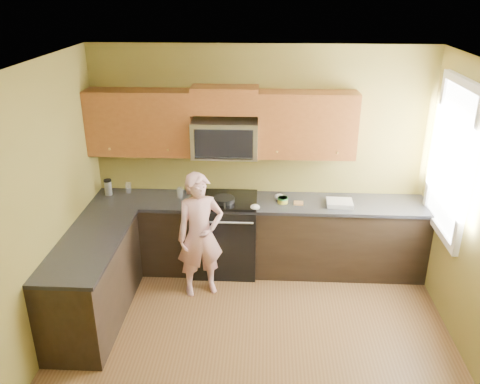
# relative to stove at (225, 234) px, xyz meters

# --- Properties ---
(floor) EXTENTS (4.00, 4.00, 0.00)m
(floor) POSITION_rel_stove_xyz_m (0.40, -1.68, -0.47)
(floor) COLOR brown
(floor) RESTS_ON ground
(ceiling) EXTENTS (4.00, 4.00, 0.00)m
(ceiling) POSITION_rel_stove_xyz_m (0.40, -1.68, 2.23)
(ceiling) COLOR white
(ceiling) RESTS_ON ground
(wall_back) EXTENTS (4.00, 0.00, 4.00)m
(wall_back) POSITION_rel_stove_xyz_m (0.40, 0.32, 0.88)
(wall_back) COLOR olive
(wall_back) RESTS_ON ground
(wall_left) EXTENTS (0.00, 4.00, 4.00)m
(wall_left) POSITION_rel_stove_xyz_m (-1.60, -1.68, 0.88)
(wall_left) COLOR olive
(wall_left) RESTS_ON ground
(cabinet_back_run) EXTENTS (4.00, 0.60, 0.88)m
(cabinet_back_run) POSITION_rel_stove_xyz_m (0.40, 0.02, -0.03)
(cabinet_back_run) COLOR black
(cabinet_back_run) RESTS_ON floor
(cabinet_left_run) EXTENTS (0.60, 1.60, 0.88)m
(cabinet_left_run) POSITION_rel_stove_xyz_m (-1.30, -1.08, -0.03)
(cabinet_left_run) COLOR black
(cabinet_left_run) RESTS_ON floor
(countertop_back) EXTENTS (4.00, 0.62, 0.04)m
(countertop_back) POSITION_rel_stove_xyz_m (0.40, 0.01, 0.43)
(countertop_back) COLOR black
(countertop_back) RESTS_ON cabinet_back_run
(countertop_left) EXTENTS (0.62, 1.60, 0.04)m
(countertop_left) POSITION_rel_stove_xyz_m (-1.29, -1.08, 0.43)
(countertop_left) COLOR black
(countertop_left) RESTS_ON cabinet_left_run
(stove) EXTENTS (0.76, 0.65, 0.95)m
(stove) POSITION_rel_stove_xyz_m (0.00, 0.00, 0.00)
(stove) COLOR black
(stove) RESTS_ON floor
(microwave) EXTENTS (0.76, 0.40, 0.42)m
(microwave) POSITION_rel_stove_xyz_m (0.00, 0.12, 0.97)
(microwave) COLOR silver
(microwave) RESTS_ON wall_back
(upper_cab_left) EXTENTS (1.22, 0.33, 0.75)m
(upper_cab_left) POSITION_rel_stove_xyz_m (-0.99, 0.16, 0.97)
(upper_cab_left) COLOR brown
(upper_cab_left) RESTS_ON wall_back
(upper_cab_right) EXTENTS (1.12, 0.33, 0.75)m
(upper_cab_right) POSITION_rel_stove_xyz_m (0.94, 0.16, 0.97)
(upper_cab_right) COLOR brown
(upper_cab_right) RESTS_ON wall_back
(upper_cab_over_mw) EXTENTS (0.76, 0.33, 0.30)m
(upper_cab_over_mw) POSITION_rel_stove_xyz_m (0.00, 0.16, 1.62)
(upper_cab_over_mw) COLOR brown
(upper_cab_over_mw) RESTS_ON wall_back
(window) EXTENTS (0.06, 1.06, 1.66)m
(window) POSITION_rel_stove_xyz_m (2.38, -0.48, 1.17)
(window) COLOR white
(window) RESTS_ON wall_right
(woman) EXTENTS (0.62, 0.51, 1.46)m
(woman) POSITION_rel_stove_xyz_m (-0.24, -0.53, 0.25)
(woman) COLOR #D2696E
(woman) RESTS_ON floor
(frying_pan) EXTENTS (0.31, 0.47, 0.06)m
(frying_pan) POSITION_rel_stove_xyz_m (-0.00, -0.09, 0.47)
(frying_pan) COLOR black
(frying_pan) RESTS_ON stove
(butter_tub) EXTENTS (0.14, 0.14, 0.09)m
(butter_tub) POSITION_rel_stove_xyz_m (0.69, -0.02, 0.45)
(butter_tub) COLOR yellow
(butter_tub) RESTS_ON countertop_back
(toast_slice) EXTENTS (0.12, 0.12, 0.01)m
(toast_slice) POSITION_rel_stove_xyz_m (0.87, -0.03, 0.45)
(toast_slice) COLOR #B27F47
(toast_slice) RESTS_ON countertop_back
(napkin_a) EXTENTS (0.12, 0.13, 0.06)m
(napkin_a) POSITION_rel_stove_xyz_m (0.37, -0.23, 0.48)
(napkin_a) COLOR silver
(napkin_a) RESTS_ON countertop_back
(napkin_b) EXTENTS (0.13, 0.14, 0.07)m
(napkin_b) POSITION_rel_stove_xyz_m (0.65, 0.08, 0.48)
(napkin_b) COLOR silver
(napkin_b) RESTS_ON countertop_back
(dish_towel) EXTENTS (0.31, 0.25, 0.05)m
(dish_towel) POSITION_rel_stove_xyz_m (1.35, -0.04, 0.47)
(dish_towel) COLOR silver
(dish_towel) RESTS_ON countertop_back
(travel_mug) EXTENTS (0.11, 0.11, 0.20)m
(travel_mug) POSITION_rel_stove_xyz_m (-1.44, 0.11, 0.45)
(travel_mug) COLOR silver
(travel_mug) RESTS_ON countertop_back
(glass_a) EXTENTS (0.09, 0.09, 0.12)m
(glass_a) POSITION_rel_stove_xyz_m (-1.22, 0.21, 0.51)
(glass_a) COLOR silver
(glass_a) RESTS_ON countertop_back
(glass_b) EXTENTS (0.09, 0.09, 0.12)m
(glass_b) POSITION_rel_stove_xyz_m (-0.56, 0.10, 0.51)
(glass_b) COLOR silver
(glass_b) RESTS_ON countertop_back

